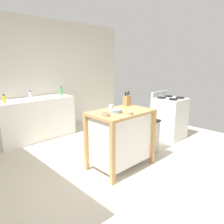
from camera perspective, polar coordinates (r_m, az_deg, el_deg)
ground_plane at (r=3.37m, az=0.95°, el=-15.86°), size 6.19×6.19×0.00m
wall_back at (r=5.12m, az=-20.18°, el=8.75°), size 4.95×0.10×2.60m
kitchen_island at (r=3.33m, az=2.41°, el=-6.54°), size 0.98×0.63×0.92m
knife_block at (r=3.60m, az=4.10°, el=3.16°), size 0.11×0.09×0.25m
bowl_ceramic_small at (r=3.09m, az=1.23°, el=0.26°), size 0.16×0.16×0.05m
bowl_stoneware_deep at (r=2.91m, az=-1.87°, el=-0.65°), size 0.13×0.13×0.04m
bowl_ceramic_wide at (r=3.02m, az=4.65°, el=-0.24°), size 0.12×0.12×0.04m
drinking_cup at (r=3.24m, az=-0.18°, el=1.23°), size 0.07×0.07×0.09m
trash_bin at (r=3.92m, az=9.81°, el=-6.59°), size 0.36×0.28×0.63m
sink_counter at (r=4.86m, az=-19.88°, el=-1.70°), size 1.61×0.60×0.89m
sink_faucet at (r=4.88m, az=-21.08°, el=4.88°), size 0.02×0.02×0.22m
bottle_dish_soap at (r=5.10m, az=-13.63°, el=5.58°), size 0.06×0.06×0.21m
bottle_spray_cleaner at (r=4.63m, az=-21.26°, el=4.18°), size 0.05×0.05×0.19m
bottle_hand_soap at (r=4.48m, az=-27.21°, el=3.14°), size 0.06×0.06×0.17m
stove at (r=4.78m, az=15.26°, el=-1.51°), size 0.60×0.60×1.01m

